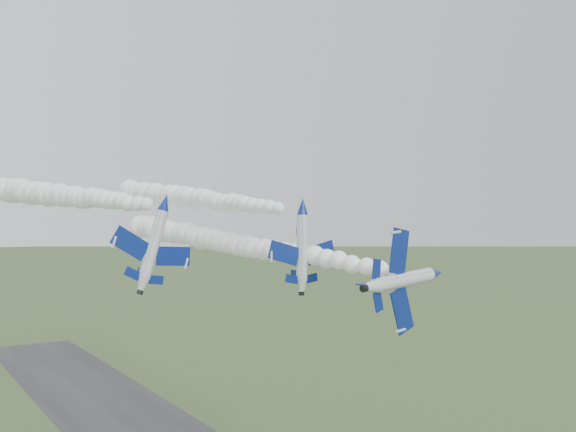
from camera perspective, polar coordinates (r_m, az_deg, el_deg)
name	(u,v)px	position (r m, az deg, el deg)	size (l,w,h in m)	color
jet_lead	(437,273)	(75.18, 13.07, -4.98)	(3.77, 13.56, 11.17)	silver
smoke_trail_jet_lead	(234,243)	(107.03, -4.83, -2.39)	(4.78, 77.46, 4.78)	white
jet_pair_left	(165,202)	(81.27, -10.84, 1.20)	(10.33, 12.86, 4.06)	silver
smoke_trail_jet_pair_left	(57,195)	(118.52, -19.83, 1.77)	(5.01, 74.09, 5.01)	white
jet_pair_right	(303,206)	(89.13, 1.35, 0.88)	(11.31, 13.56, 3.34)	silver
smoke_trail_jet_pair_right	(187,198)	(122.89, -8.98, 1.62)	(4.96, 70.07, 4.96)	white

